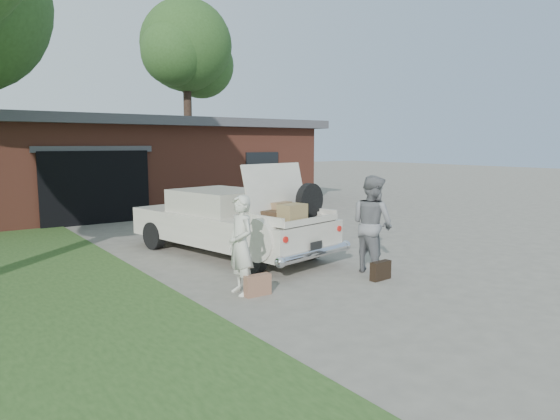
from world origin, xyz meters
TOP-DOWN VIEW (x-y plane):
  - ground at (0.00, 0.00)m, footprint 90.00×90.00m
  - house at (0.98, 11.47)m, footprint 12.80×7.80m
  - tree_right at (6.32, 17.84)m, footprint 5.58×4.85m
  - sedan at (-0.35, 1.97)m, footprint 2.81×5.20m
  - woman_left at (-1.68, -0.66)m, footprint 0.41×0.60m
  - woman_right at (1.05, -0.90)m, footprint 0.72×0.91m
  - suitcase_left at (-1.52, -0.90)m, footprint 0.45×0.15m
  - suitcase_right at (0.77, -1.40)m, footprint 0.44×0.17m

SIDE VIEW (x-z plane):
  - ground at x=0.00m, z-range 0.00..0.00m
  - suitcase_right at x=0.77m, z-range 0.00..0.34m
  - suitcase_left at x=-1.52m, z-range 0.00..0.34m
  - sedan at x=-0.35m, z-range -0.28..1.74m
  - woman_left at x=-1.68m, z-range 0.00..1.60m
  - woman_right at x=1.05m, z-range 0.00..1.83m
  - house at x=0.98m, z-range 0.02..3.32m
  - tree_right at x=6.32m, z-range 2.25..12.28m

